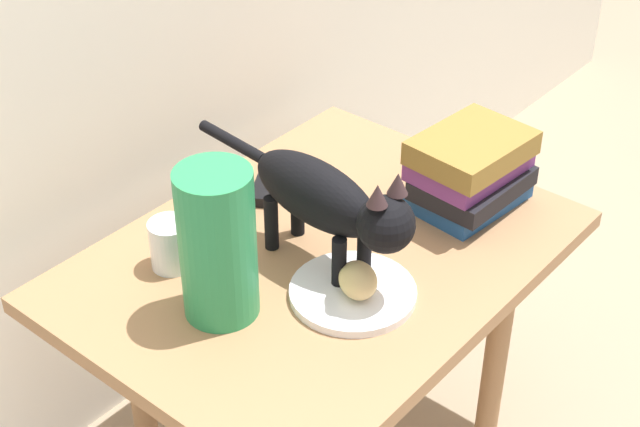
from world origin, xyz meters
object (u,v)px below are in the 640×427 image
at_px(cat, 328,200).
at_px(candle_jar, 171,247).
at_px(book_stack, 470,171).
at_px(side_table, 320,281).
at_px(bread_roll, 358,280).
at_px(tv_remote, 269,181).
at_px(plate, 353,293).
at_px(green_vase, 218,244).

relative_size(cat, candle_jar, 5.63).
bearing_deg(book_stack, side_table, 158.13).
relative_size(bread_roll, candle_jar, 0.94).
distance_m(book_stack, tv_remote, 0.37).
bearing_deg(cat, bread_roll, -111.62).
bearing_deg(tv_remote, bread_roll, -145.92).
relative_size(side_table, plate, 4.10).
bearing_deg(side_table, bread_roll, -114.53).
bearing_deg(cat, tv_remote, 63.77).
relative_size(book_stack, candle_jar, 2.71).
xyz_separation_m(green_vase, tv_remote, (0.31, 0.18, -0.12)).
bearing_deg(book_stack, plate, -179.81).
height_order(plate, book_stack, book_stack).
distance_m(side_table, book_stack, 0.33).
bearing_deg(green_vase, tv_remote, 30.77).
height_order(bread_roll, cat, cat).
xyz_separation_m(plate, bread_roll, (-0.00, -0.01, 0.03)).
bearing_deg(green_vase, book_stack, -15.38).
xyz_separation_m(bread_roll, book_stack, (0.34, 0.01, 0.03)).
relative_size(cat, tv_remote, 3.19).
bearing_deg(book_stack, green_vase, 164.62).
xyz_separation_m(plate, tv_remote, (0.15, 0.32, 0.00)).
height_order(candle_jar, tv_remote, candle_jar).
distance_m(cat, book_stack, 0.32).
xyz_separation_m(side_table, book_stack, (0.28, -0.11, 0.14)).
bearing_deg(bread_roll, side_table, 65.47).
xyz_separation_m(plate, book_stack, (0.34, 0.00, 0.07)).
distance_m(cat, tv_remote, 0.30).
bearing_deg(plate, tv_remote, 64.52).
distance_m(plate, cat, 0.15).
relative_size(bread_roll, green_vase, 0.32).
bearing_deg(side_table, cat, -121.38).
relative_size(side_table, tv_remote, 5.57).
height_order(side_table, tv_remote, tv_remote).
distance_m(plate, tv_remote, 0.35).
height_order(plate, candle_jar, candle_jar).
distance_m(plate, green_vase, 0.24).
bearing_deg(book_stack, tv_remote, 119.89).
distance_m(cat, candle_jar, 0.27).
height_order(cat, green_vase, green_vase).
relative_size(bread_roll, tv_remote, 0.53).
xyz_separation_m(side_table, green_vase, (-0.21, 0.02, 0.19)).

